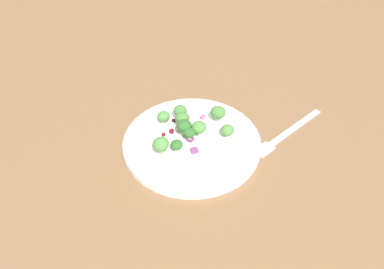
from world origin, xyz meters
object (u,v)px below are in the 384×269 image
object	(u,v)px
plate	(192,142)
broccoli_floret_2	(189,133)
broccoli_floret_1	(177,145)
fork	(286,134)
broccoli_floret_0	(161,144)

from	to	relation	value
plate	broccoli_floret_2	size ratio (longest dim) A/B	11.50
plate	broccoli_floret_1	bearing A→B (deg)	109.24
broccoli_floret_2	fork	size ratio (longest dim) A/B	0.12
broccoli_floret_1	fork	size ratio (longest dim) A/B	0.12
plate	fork	world-z (taller)	plate
plate	broccoli_floret_2	bearing A→B (deg)	63.44
broccoli_floret_2	plate	bearing A→B (deg)	-116.56
broccoli_floret_1	broccoli_floret_2	distance (cm)	3.58
plate	broccoli_floret_1	distance (cm)	4.35
broccoli_floret_1	broccoli_floret_2	size ratio (longest dim) A/B	0.99
fork	broccoli_floret_1	bearing A→B (deg)	78.42
broccoli_floret_0	broccoli_floret_1	size ratio (longest dim) A/B	1.34
plate	broccoli_floret_0	size ratio (longest dim) A/B	8.63
broccoli_floret_0	broccoli_floret_1	world-z (taller)	broccoli_floret_0
plate	broccoli_floret_0	world-z (taller)	broccoli_floret_0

